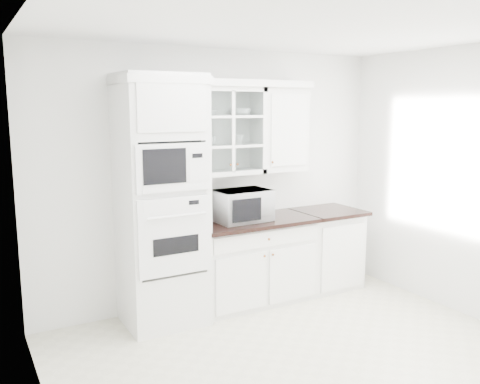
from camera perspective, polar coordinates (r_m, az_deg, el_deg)
ground at (r=4.45m, az=8.20°, el=-18.62°), size 4.00×3.50×0.01m
room_shell at (r=4.29m, az=5.25°, el=5.23°), size 4.00×3.50×2.70m
oven_column at (r=4.89m, az=-8.79°, el=-1.15°), size 0.76×0.68×2.40m
base_cabinet_run at (r=5.53m, az=1.42°, el=-7.66°), size 1.32×0.67×0.92m
extra_base_cabinet at (r=6.08m, az=9.60°, el=-6.19°), size 0.72×0.67×0.92m
upper_cabinet_glass at (r=5.28m, az=-1.62°, el=6.85°), size 0.80×0.33×0.90m
upper_cabinet_solid at (r=5.63m, az=4.51°, el=6.99°), size 0.55×0.33×0.90m
crown_molding at (r=5.21m, az=-2.56°, el=12.14°), size 2.14×0.38×0.07m
countertop_microwave at (r=5.30m, az=0.16°, el=-1.49°), size 0.58×0.49×0.33m
bowl_a at (r=5.18m, az=-3.81°, el=8.87°), size 0.30×0.30×0.06m
bowl_b at (r=5.38m, az=0.02°, el=8.97°), size 0.28×0.28×0.07m
cup_a at (r=5.20m, az=-3.38°, el=5.76°), size 0.15×0.15×0.09m
cup_b at (r=5.36m, az=-0.17°, el=5.92°), size 0.11×0.11×0.10m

